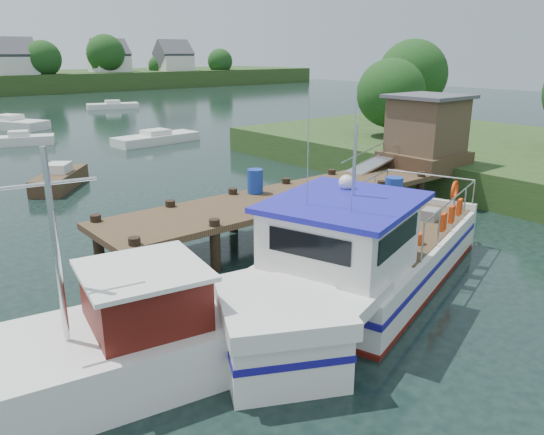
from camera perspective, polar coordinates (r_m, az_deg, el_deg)
ground_plane at (r=18.59m, az=-0.56°, el=-2.17°), size 160.00×160.00×0.00m
near_shore at (r=31.00m, az=25.70°, el=7.95°), size 16.00×30.00×7.76m
dock at (r=22.55m, az=12.48°, el=6.81°), size 16.60×3.00×4.78m
lobster_boat at (r=14.06m, az=9.65°, el=-4.65°), size 11.37×6.20×5.55m
work_boat at (r=10.96m, az=-18.30°, el=-13.54°), size 9.08×3.99×4.74m
moored_rowboat at (r=27.26m, az=-21.87°, el=3.89°), size 3.67×4.08×1.20m
moored_far at (r=64.50m, az=-16.75°, el=11.46°), size 5.95×3.42×0.96m
moored_b at (r=41.18m, az=-25.54°, el=7.54°), size 4.77×2.96×1.00m
moored_c at (r=38.93m, az=-12.35°, el=8.33°), size 6.31×2.67×0.97m
moored_d at (r=50.65m, az=-26.43°, el=9.05°), size 5.34×7.15×1.17m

